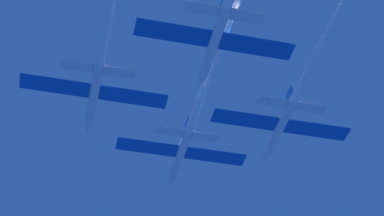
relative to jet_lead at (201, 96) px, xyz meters
The scene contains 3 objects.
jet_lead is the anchor object (origin of this frame).
jet_left_wing 13.16m from the jet_lead, 152.70° to the right, with size 16.04×35.49×2.66m.
jet_right_wing 11.50m from the jet_lead, 32.83° to the right, with size 16.04×35.91×2.66m.
Camera 1 is at (-12.88, -66.14, -49.00)m, focal length 63.23 mm.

